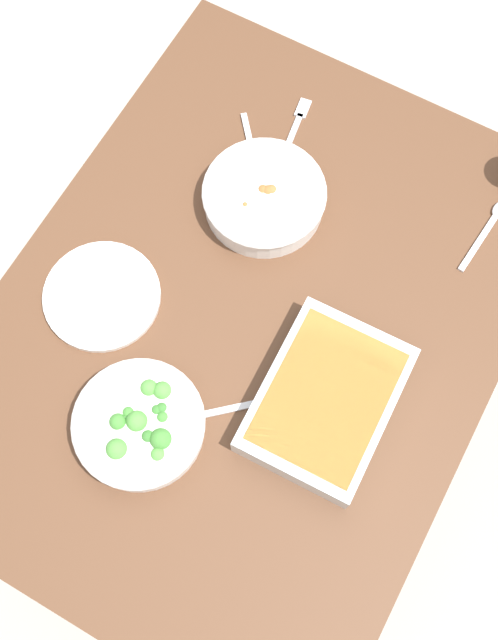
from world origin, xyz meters
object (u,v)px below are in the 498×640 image
(spoon_spare, at_px, (489,226))
(baking_dish, at_px, (326,400))
(stew_bowl, at_px, (264,197))
(spoon_by_broccoli, at_px, (200,415))
(side_plate, at_px, (102,296))
(fork_on_table, at_px, (295,129))
(broccoli_bowl, at_px, (140,425))
(spoon_by_stew, at_px, (254,161))

(spoon_spare, bearing_deg, baking_dish, -14.03)
(baking_dish, bearing_deg, stew_bowl, -136.08)
(stew_bowl, xyz_separation_m, spoon_by_broccoli, (0.42, 0.10, -0.03))
(baking_dish, bearing_deg, spoon_by_broccoli, -55.54)
(side_plate, relative_size, fork_on_table, 1.24)
(broccoli_bowl, relative_size, baking_dish, 0.75)
(stew_bowl, distance_m, fork_on_table, 0.19)
(spoon_spare, bearing_deg, fork_on_table, -91.42)
(spoon_spare, distance_m, fork_on_table, 0.43)
(side_plate, distance_m, spoon_by_broccoli, 0.29)
(spoon_by_broccoli, height_order, fork_on_table, spoon_by_broccoli)
(baking_dish, bearing_deg, spoon_spare, 165.97)
(stew_bowl, height_order, spoon_by_stew, stew_bowl)
(broccoli_bowl, xyz_separation_m, spoon_by_stew, (-0.57, -0.09, -0.03))
(stew_bowl, relative_size, spoon_by_stew, 1.63)
(spoon_by_broccoli, bearing_deg, baking_dish, 124.46)
(stew_bowl, xyz_separation_m, broccoli_bowl, (0.49, 0.02, -0.00))
(stew_bowl, height_order, side_plate, stew_bowl)
(side_plate, height_order, spoon_spare, side_plate)
(baking_dish, height_order, spoon_by_stew, baking_dish)
(side_plate, bearing_deg, baking_dish, 92.41)
(side_plate, distance_m, spoon_by_stew, 0.41)
(stew_bowl, distance_m, baking_dish, 0.41)
(spoon_by_broccoli, bearing_deg, spoon_spare, 153.18)
(side_plate, distance_m, spoon_spare, 0.75)
(side_plate, xyz_separation_m, fork_on_table, (-0.50, 0.14, -0.00))
(broccoli_bowl, height_order, spoon_by_stew, broccoli_bowl)
(broccoli_bowl, xyz_separation_m, spoon_by_broccoli, (-0.07, 0.08, -0.03))
(spoon_by_stew, bearing_deg, fork_on_table, 161.56)
(broccoli_bowl, height_order, spoon_by_broccoli, broccoli_bowl)
(broccoli_bowl, height_order, side_plate, broccoli_bowl)
(broccoli_bowl, relative_size, spoon_by_broccoli, 1.61)
(baking_dish, xyz_separation_m, side_plate, (0.02, -0.46, -0.03))
(side_plate, xyz_separation_m, spoon_by_stew, (-0.39, 0.11, -0.00))
(stew_bowl, height_order, broccoli_bowl, broccoli_bowl)
(baking_dish, xyz_separation_m, spoon_by_stew, (-0.37, -0.35, -0.03))
(spoon_by_stew, distance_m, fork_on_table, 0.11)
(broccoli_bowl, relative_size, spoon_by_stew, 1.58)
(spoon_spare, bearing_deg, spoon_by_broccoli, -26.82)
(stew_bowl, bearing_deg, baking_dish, 43.92)
(side_plate, bearing_deg, stew_bowl, 151.60)
(stew_bowl, xyz_separation_m, fork_on_table, (-0.18, -0.03, -0.03))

